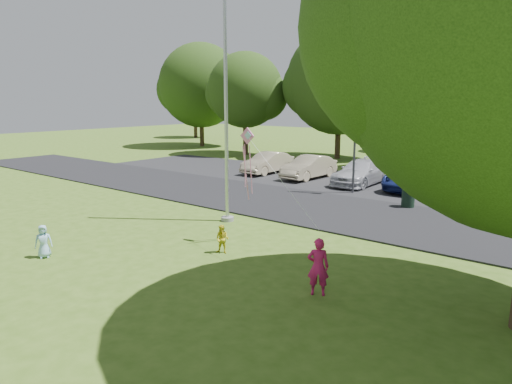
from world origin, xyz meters
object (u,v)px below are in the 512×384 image
Objects in this scene: child_yellow at (222,239)px; child_blue at (43,241)px; trash_can at (408,197)px; woman at (318,267)px; kite at (248,151)px; street_lamp at (360,124)px; flagpole at (226,114)px.

child_blue reaches higher than child_yellow.
woman reaches higher than trash_can.
child_blue reaches higher than trash_can.
child_blue is (-3.95, -3.64, 0.06)m from child_yellow.
street_lamp is at bearing 92.77° from kite.
street_lamp reaches higher than trash_can.
flagpole is 6.91× the size of woman.
flagpole reaches higher than child_yellow.
street_lamp is at bearing 78.08° from flagpole.
kite reaches higher than child_yellow.
woman is (6.39, -3.83, -3.44)m from flagpole.
street_lamp is 4.03× the size of woman.
flagpole is 7.72m from child_blue.
child_yellow is at bearing -41.48° from woman.
flagpole is 3.15m from kite.
street_lamp is 9.67m from kite.
woman is 4.02m from child_yellow.
street_lamp is at bearing 73.73° from child_yellow.
trash_can is 0.94× the size of child_blue.
street_lamp reaches higher than child_blue.
child_blue is 0.23× the size of kite.
kite is (-0.02, 1.32, 2.62)m from child_yellow.
child_blue is at bearing -115.47° from trash_can.
flagpole is 5.37m from child_yellow.
child_blue is (-1.49, -6.63, -3.66)m from flagpole.
flagpole is at bearing -126.16° from trash_can.
trash_can is at bearing 53.84° from flagpole.
trash_can reaches higher than child_yellow.
flagpole reaches higher than trash_can.
woman reaches higher than child_blue.
flagpole reaches higher than street_lamp.
kite is at bearing -34.21° from flagpole.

